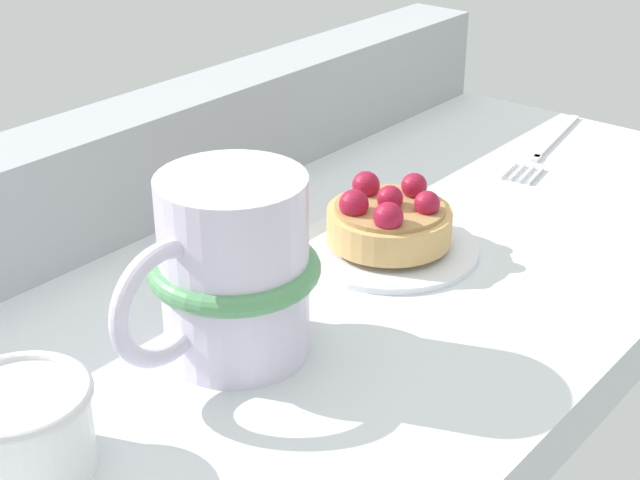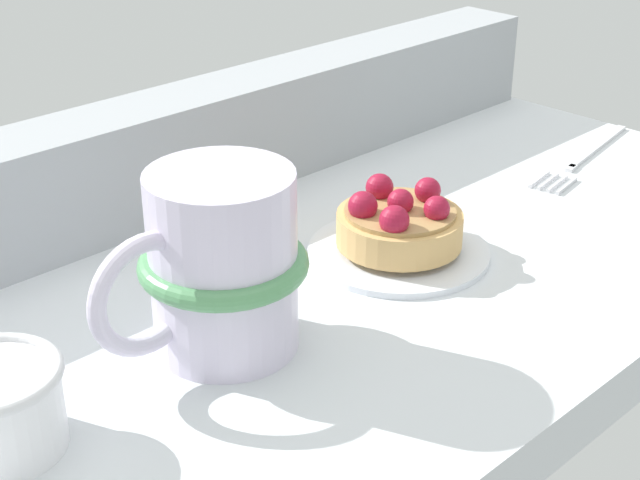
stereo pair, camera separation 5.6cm
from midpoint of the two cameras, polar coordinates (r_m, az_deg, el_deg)
name	(u,v)px [view 1 (the left image)]	position (r cm, az deg, el deg)	size (l,w,h in cm)	color
ground_plane	(338,290)	(61.42, -1.52, -3.03)	(71.91, 36.49, 3.48)	silver
window_rail_back	(168,152)	(69.11, -11.33, 5.13)	(70.47, 5.74, 7.87)	#9EA3A8
dessert_plate	(388,245)	(62.20, 1.54, -0.39)	(11.77, 11.77, 0.87)	silver
raspberry_tart	(389,219)	(61.33, 1.52, 1.22)	(8.09, 8.09, 3.84)	tan
coffee_mug	(231,269)	(50.05, -8.50, -1.82)	(12.74, 9.06, 10.09)	silver
dessert_fork	(547,146)	(80.64, 11.47, 5.47)	(16.76, 4.41, 0.60)	silver
sugar_bowl	(22,427)	(45.72, -20.71, -10.50)	(6.60, 6.60, 4.34)	white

